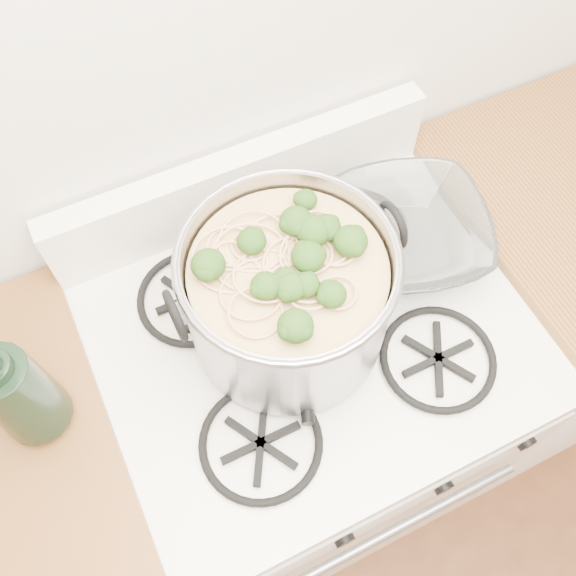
# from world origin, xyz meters

# --- Properties ---
(gas_range) EXTENTS (0.76, 0.66, 0.92)m
(gas_range) POSITION_xyz_m (0.00, 1.26, 0.44)
(gas_range) COLOR white
(gas_range) RESTS_ON ground
(counter_left) EXTENTS (0.25, 0.65, 0.92)m
(counter_left) POSITION_xyz_m (-0.51, 1.26, 0.46)
(counter_left) COLOR silver
(counter_left) RESTS_ON ground
(stock_pot) EXTENTS (0.38, 0.35, 0.23)m
(stock_pot) POSITION_xyz_m (-0.04, 1.28, 1.03)
(stock_pot) COLOR gray
(stock_pot) RESTS_ON gas_range
(spatula) EXTENTS (0.38, 0.39, 0.02)m
(spatula) POSITION_xyz_m (0.00, 1.34, 0.94)
(spatula) COLOR black
(spatula) RESTS_ON gas_range
(glass_bowl) EXTENTS (0.15, 0.15, 0.03)m
(glass_bowl) POSITION_xyz_m (0.24, 1.34, 0.94)
(glass_bowl) COLOR white
(glass_bowl) RESTS_ON gas_range
(bottle) EXTENTS (0.14, 0.14, 0.28)m
(bottle) POSITION_xyz_m (-0.47, 1.31, 1.06)
(bottle) COLOR black
(bottle) RESTS_ON counter_left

